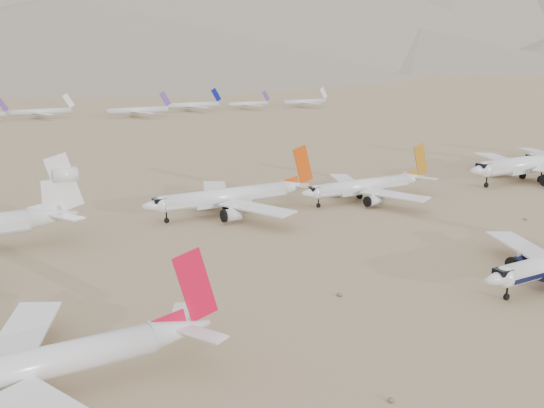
# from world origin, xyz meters

# --- Properties ---
(ground) EXTENTS (7000.00, 7000.00, 0.00)m
(ground) POSITION_xyz_m (0.00, 0.00, 0.00)
(ground) COLOR #86694E
(ground) RESTS_ON ground
(second_airliner) EXTENTS (44.34, 43.33, 15.72)m
(second_airliner) POSITION_xyz_m (-80.35, 6.31, 4.40)
(second_airliner) COLOR white
(second_airliner) RESTS_ON ground
(row2_navy_widebody) EXTENTS (55.32, 54.09, 19.68)m
(row2_navy_widebody) POSITION_xyz_m (81.33, 61.95, 5.49)
(row2_navy_widebody) COLOR white
(row2_navy_widebody) RESTS_ON ground
(row2_gold_tail) EXTENTS (41.60, 40.69, 14.81)m
(row2_gold_tail) POSITION_xyz_m (17.03, 66.87, 4.14)
(row2_gold_tail) COLOR white
(row2_gold_tail) RESTS_ON ground
(row2_orange_tail) EXTENTS (45.57, 44.58, 16.25)m
(row2_orange_tail) POSITION_xyz_m (-22.11, 72.57, 4.56)
(row2_orange_tail) COLOR white
(row2_orange_tail) RESTS_ON ground
(foothills) EXTENTS (4637.50, 1395.00, 155.00)m
(foothills) POSITION_xyz_m (526.68, 1100.00, 67.15)
(foothills) COLOR slate
(foothills) RESTS_ON ground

